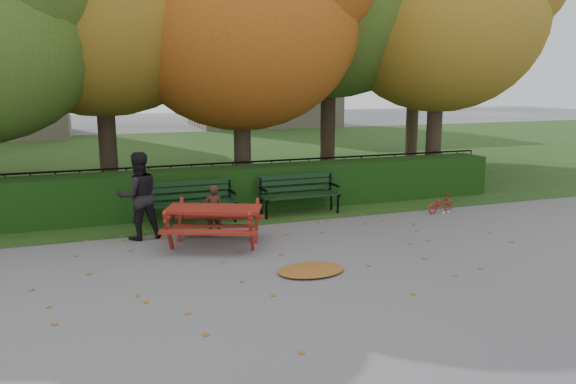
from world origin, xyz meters
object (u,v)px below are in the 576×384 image
object	(u,v)px
child	(213,210)
bench_right	(299,191)
tree_c	(256,3)
bench_left	(192,199)
tree_g	(429,10)
adult	(139,196)
tree_e	(455,2)
bicycle	(441,203)
picnic_table	(214,216)

from	to	relation	value
child	bench_right	bearing A→B (deg)	-149.21
tree_c	bench_right	bearing A→B (deg)	-83.30
tree_c	bench_left	xyz separation A→B (m)	(-2.13, -2.26, -4.30)
tree_g	adult	xyz separation A→B (m)	(-10.80, -6.93, -4.54)
tree_g	tree_e	bearing A→B (deg)	-114.40
child	bicycle	world-z (taller)	child
picnic_table	child	bearing A→B (deg)	101.40
bench_right	adult	xyz separation A→B (m)	(-3.57, -0.87, 0.31)
bench_left	tree_c	bearing A→B (deg)	46.64
tree_e	picnic_table	size ratio (longest dim) A/B	3.93
tree_g	adult	bearing A→B (deg)	-147.32
adult	tree_g	bearing A→B (deg)	-157.31
tree_c	bench_right	world-z (taller)	tree_c
tree_e	adult	bearing A→B (deg)	-161.91
tree_c	child	world-z (taller)	tree_c
tree_c	bench_left	distance (m)	5.31
tree_e	tree_g	distance (m)	4.39
tree_g	bench_right	xyz separation A→B (m)	(-7.23, -6.06, -4.85)
tree_g	child	distance (m)	12.81
tree_c	tree_e	world-z (taller)	tree_e
tree_c	child	xyz separation A→B (m)	(-1.93, -3.36, -4.33)
picnic_table	child	world-z (taller)	child
tree_g	child	world-z (taller)	tree_g
bicycle	tree_e	bearing A→B (deg)	-53.39
tree_c	adult	distance (m)	6.05
adult	child	bearing A→B (deg)	160.29
picnic_table	tree_g	bearing A→B (deg)	62.84
adult	bench_left	bearing A→B (deg)	-153.30
tree_g	adult	size ratio (longest dim) A/B	5.14
tree_e	adult	xyz separation A→B (m)	(-8.99, -2.94, -4.25)
tree_e	picnic_table	distance (m)	9.80
tree_e	bench_left	bearing A→B (deg)	-165.19
bench_right	child	world-z (taller)	child
tree_g	picnic_table	distance (m)	13.31
bench_left	bench_right	world-z (taller)	same
tree_c	tree_e	size ratio (longest dim) A/B	0.98
tree_c	child	bearing A→B (deg)	-119.84
picnic_table	bench_right	bearing A→B (deg)	61.26
tree_g	child	bearing A→B (deg)	-142.77
tree_e	bicycle	bearing A→B (deg)	-127.21
tree_g	tree_c	bearing A→B (deg)	-153.13
bench_right	bicycle	world-z (taller)	bench_right
bench_right	adult	bearing A→B (deg)	-166.31
adult	bicycle	distance (m)	6.69
tree_c	bench_right	distance (m)	4.87
tree_e	bench_right	distance (m)	7.38
tree_c	adult	xyz separation A→B (m)	(-3.30, -3.13, -3.99)
bench_left	bicycle	bearing A→B (deg)	-10.37
tree_g	bicycle	world-z (taller)	tree_g
bench_left	picnic_table	distance (m)	1.83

